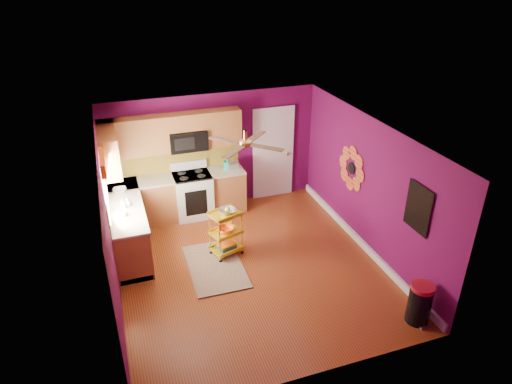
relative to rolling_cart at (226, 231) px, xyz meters
name	(u,v)px	position (x,y,z in m)	size (l,w,h in m)	color
ground	(250,267)	(0.28, -0.54, -0.50)	(5.00, 5.00, 0.00)	#66280F
room_envelope	(251,185)	(0.30, -0.54, 1.14)	(4.54, 5.04, 2.52)	#5F0A47
lower_cabinets	(157,210)	(-1.07, 1.28, -0.06)	(2.81, 2.31, 0.94)	brown
electric_range	(193,194)	(-0.27, 1.63, -0.01)	(0.76, 0.66, 1.13)	white
upper_cabinetry	(153,139)	(-0.96, 1.63, 1.30)	(2.80, 2.30, 1.26)	brown
left_window	(103,172)	(-1.94, 0.51, 1.24)	(0.08, 1.35, 1.08)	white
panel_door	(273,154)	(1.63, 1.93, 0.53)	(0.95, 0.11, 2.15)	white
right_wall_art	(379,185)	(2.51, -0.88, 0.95)	(0.04, 2.74, 1.04)	black
ceiling_fan	(245,143)	(0.28, -0.34, 1.79)	(1.01, 1.01, 0.26)	#BF8C3F
shag_rug	(215,266)	(-0.31, -0.33, -0.49)	(0.94, 1.54, 0.02)	black
rolling_cart	(226,231)	(0.00, 0.00, 0.00)	(0.63, 0.53, 0.97)	yellow
trash_can	(420,303)	(2.25, -2.63, -0.16)	(0.38, 0.40, 0.67)	black
teal_kettle	(228,165)	(0.52, 1.70, 0.53)	(0.18, 0.18, 0.21)	#128987
toaster	(233,165)	(0.62, 1.64, 0.53)	(0.22, 0.15, 0.18)	beige
soap_bottle_a	(123,203)	(-1.71, 0.66, 0.54)	(0.08, 0.09, 0.19)	#EA3F72
soap_bottle_b	(127,202)	(-1.62, 0.70, 0.52)	(0.13, 0.13, 0.16)	white
counter_dish	(120,190)	(-1.72, 1.33, 0.47)	(0.25, 0.25, 0.06)	white
counter_cup	(124,214)	(-1.71, 0.35, 0.49)	(0.12, 0.12, 0.10)	white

